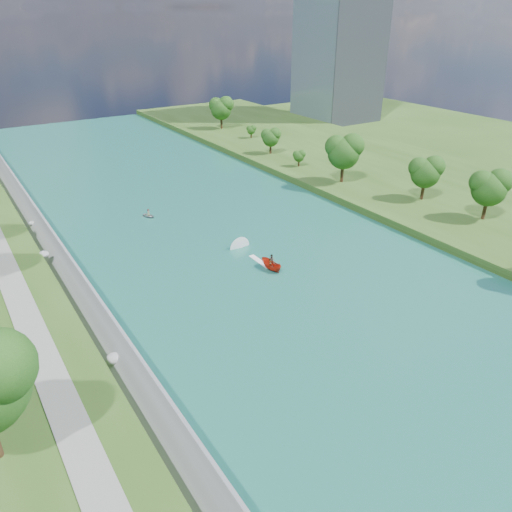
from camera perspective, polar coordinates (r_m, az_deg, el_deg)
ground at (r=63.64m, az=8.53°, el=-7.00°), size 260.00×260.00×0.00m
river_water at (r=77.49m, az=-1.09°, el=-0.14°), size 55.00×240.00×0.10m
berm_east at (r=109.53m, az=21.64°, el=6.52°), size 44.00×240.00×1.50m
riprap_bank at (r=67.55m, az=-19.65°, el=-4.48°), size 3.81×236.00×4.05m
riverside_path at (r=66.87m, az=-25.57°, el=-4.24°), size 3.00×200.00×0.10m
office_tower at (r=179.09m, az=9.63°, el=24.68°), size 22.00×22.00×60.00m
trees_east at (r=106.11m, az=12.64°, el=10.51°), size 15.95×140.06×11.94m
motorboat at (r=74.77m, az=1.03°, el=-0.58°), size 3.60×18.86×2.09m
raft at (r=94.53m, az=-12.16°, el=4.59°), size 2.72×3.17×1.52m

